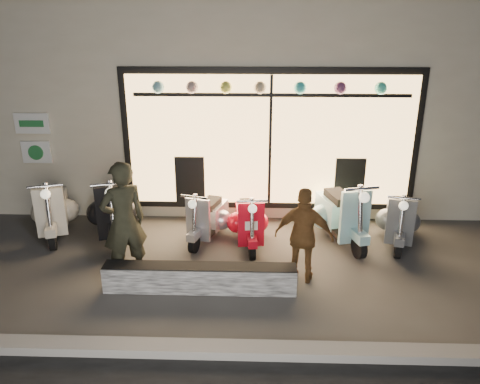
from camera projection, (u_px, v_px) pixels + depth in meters
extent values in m
plane|color=#383533|center=(220.00, 268.00, 7.32)|extent=(40.00, 40.00, 0.00)
cube|color=slate|center=(207.00, 349.00, 5.42)|extent=(40.00, 0.25, 0.12)
cube|color=beige|center=(234.00, 92.00, 11.31)|extent=(10.00, 6.00, 4.00)
cube|color=black|center=(270.00, 141.00, 8.61)|extent=(5.45, 0.06, 2.65)
cube|color=#FFBF6B|center=(270.00, 141.00, 8.57)|extent=(5.20, 0.04, 2.40)
cube|color=black|center=(271.00, 95.00, 8.24)|extent=(4.90, 0.06, 0.06)
cube|color=white|center=(32.00, 123.00, 8.62)|extent=(0.65, 0.04, 0.38)
cube|color=white|center=(36.00, 152.00, 8.81)|extent=(0.55, 0.04, 0.42)
cube|color=black|center=(200.00, 278.00, 6.64)|extent=(2.73, 0.28, 0.40)
cylinder|color=black|center=(194.00, 244.00, 7.75)|extent=(0.18, 0.32, 0.31)
cylinder|color=black|center=(214.00, 223.00, 8.57)|extent=(0.19, 0.33, 0.31)
cube|color=#B6B6BB|center=(198.00, 220.00, 7.80)|extent=(0.42, 0.18, 0.75)
cube|color=#B6B6BB|center=(212.00, 215.00, 8.42)|extent=(0.55, 0.72, 0.42)
cube|color=black|center=(210.00, 203.00, 8.25)|extent=(0.39, 0.56, 0.11)
sphere|color=#FFF2CC|center=(192.00, 204.00, 7.50)|extent=(0.17, 0.17, 0.14)
cylinder|color=black|center=(252.00, 250.00, 7.53)|extent=(0.13, 0.33, 0.32)
cylinder|color=black|center=(247.00, 226.00, 8.40)|extent=(0.14, 0.33, 0.32)
cube|color=red|center=(251.00, 225.00, 7.59)|extent=(0.43, 0.11, 0.77)
cube|color=red|center=(248.00, 218.00, 8.25)|extent=(0.46, 0.69, 0.43)
cube|color=black|center=(248.00, 207.00, 8.07)|extent=(0.31, 0.55, 0.11)
sphere|color=#FFF2CC|center=(253.00, 209.00, 7.27)|extent=(0.15, 0.15, 0.14)
cylinder|color=black|center=(116.00, 243.00, 7.71)|extent=(0.23, 0.40, 0.38)
cylinder|color=black|center=(112.00, 217.00, 8.72)|extent=(0.25, 0.41, 0.38)
cube|color=black|center=(112.00, 213.00, 7.77)|extent=(0.52, 0.24, 0.93)
cube|color=black|center=(112.00, 207.00, 8.54)|extent=(0.71, 0.90, 0.52)
cube|color=black|center=(110.00, 193.00, 8.33)|extent=(0.50, 0.70, 0.14)
sphere|color=#FFF2CC|center=(110.00, 193.00, 7.39)|extent=(0.22, 0.22, 0.17)
cylinder|color=black|center=(53.00, 240.00, 7.84)|extent=(0.22, 0.37, 0.36)
cylinder|color=black|center=(56.00, 216.00, 8.78)|extent=(0.24, 0.38, 0.36)
cube|color=beige|center=(50.00, 212.00, 7.89)|extent=(0.48, 0.23, 0.87)
cube|color=beige|center=(54.00, 207.00, 8.61)|extent=(0.66, 0.84, 0.49)
cube|color=black|center=(52.00, 194.00, 8.42)|extent=(0.47, 0.66, 0.13)
sphere|color=#FFF2CC|center=(45.00, 194.00, 7.54)|extent=(0.20, 0.20, 0.16)
cylinder|color=black|center=(359.00, 247.00, 7.57)|extent=(0.20, 0.39, 0.38)
cylinder|color=black|center=(331.00, 220.00, 8.58)|extent=(0.23, 0.40, 0.38)
cube|color=#91C8CD|center=(355.00, 217.00, 7.63)|extent=(0.51, 0.21, 0.91)
cube|color=#91C8CD|center=(335.00, 211.00, 8.40)|extent=(0.65, 0.87, 0.51)
cube|color=black|center=(339.00, 197.00, 8.19)|extent=(0.46, 0.68, 0.13)
sphere|color=#FFF2CC|center=(364.00, 198.00, 7.25)|extent=(0.20, 0.20, 0.17)
cylinder|color=black|center=(398.00, 249.00, 7.57)|extent=(0.18, 0.34, 0.33)
cylinder|color=black|center=(397.00, 225.00, 8.44)|extent=(0.19, 0.35, 0.33)
cube|color=#595D61|center=(400.00, 222.00, 7.63)|extent=(0.45, 0.18, 0.79)
cube|color=#595D61|center=(398.00, 217.00, 8.29)|extent=(0.56, 0.76, 0.44)
cube|color=black|center=(400.00, 204.00, 8.10)|extent=(0.40, 0.59, 0.12)
sphere|color=#FFF2CC|center=(404.00, 206.00, 7.30)|extent=(0.18, 0.18, 0.15)
imported|color=black|center=(124.00, 222.00, 6.75)|extent=(0.79, 0.72, 1.81)
imported|color=brown|center=(304.00, 236.00, 6.73)|extent=(0.91, 0.53, 1.45)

